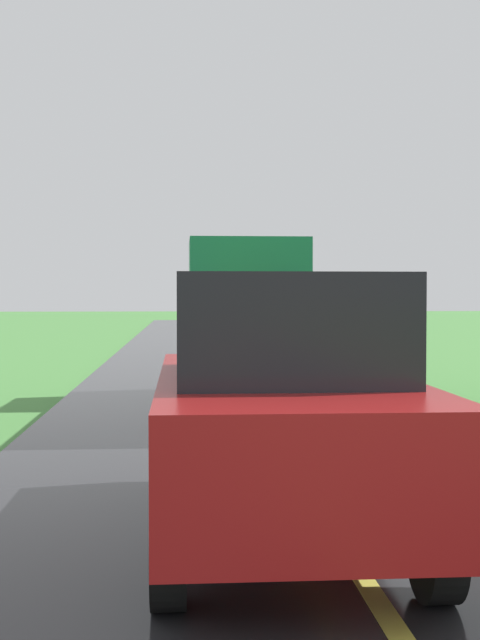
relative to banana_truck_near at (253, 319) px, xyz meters
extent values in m
cube|color=#2D2D30|center=(0.00, -0.83, -0.79)|extent=(0.90, 5.51, 0.24)
cube|color=brown|center=(0.00, -0.83, -0.59)|extent=(2.30, 5.80, 0.20)
cube|color=#197A4C|center=(0.00, 1.12, 0.46)|extent=(2.10, 1.90, 1.90)
cube|color=black|center=(0.00, 2.07, 0.79)|extent=(1.78, 0.02, 0.76)
cube|color=#232328|center=(-1.11, -1.81, 0.06)|extent=(0.08, 3.85, 1.10)
cube|color=#232328|center=(1.11, -1.81, 0.06)|extent=(0.08, 3.85, 1.10)
cube|color=#232328|center=(0.00, -3.69, 0.06)|extent=(2.30, 0.08, 1.10)
cube|color=#232328|center=(0.00, 0.08, 0.06)|extent=(2.30, 0.08, 1.10)
cylinder|color=black|center=(-1.05, 0.97, -0.89)|extent=(0.28, 1.00, 1.00)
cylinder|color=black|center=(1.05, 0.97, -0.89)|extent=(0.28, 1.00, 1.00)
cylinder|color=black|center=(-1.05, -2.43, -0.89)|extent=(0.28, 1.00, 1.00)
cylinder|color=black|center=(1.05, -2.43, -0.89)|extent=(0.28, 1.00, 1.00)
ellipsoid|color=#A8C62A|center=(-0.47, -0.48, 0.34)|extent=(0.58, 0.67, 0.41)
ellipsoid|color=#ABB71B|center=(0.67, -0.28, -0.29)|extent=(0.57, 0.53, 0.40)
ellipsoid|color=#B1B81D|center=(0.01, -1.38, -0.03)|extent=(0.40, 0.46, 0.45)
ellipsoid|color=#ADCC24|center=(-0.34, -0.92, 0.30)|extent=(0.54, 0.53, 0.45)
ellipsoid|color=#B1CE2A|center=(0.87, -0.50, -0.35)|extent=(0.54, 0.62, 0.40)
ellipsoid|color=#A0BF32|center=(0.12, -0.84, 0.01)|extent=(0.42, 0.49, 0.40)
ellipsoid|color=#9BCB20|center=(0.58, -1.86, -0.32)|extent=(0.54, 0.70, 0.40)
ellipsoid|color=#ACB72E|center=(0.11, -2.93, 0.00)|extent=(0.43, 0.46, 0.50)
ellipsoid|color=#A1C133|center=(-0.56, -1.64, 0.36)|extent=(0.43, 0.51, 0.47)
ellipsoid|color=#ADCE2A|center=(-0.33, -1.38, 0.03)|extent=(0.54, 0.59, 0.48)
ellipsoid|color=#9CC42A|center=(-0.28, -2.43, -0.33)|extent=(0.58, 0.62, 0.42)
ellipsoid|color=#B0D021|center=(-0.39, -3.18, 0.33)|extent=(0.59, 0.56, 0.46)
ellipsoid|color=#ADBE2D|center=(0.49, -3.20, 0.05)|extent=(0.44, 0.46, 0.42)
cube|color=maroon|center=(-0.50, -7.87, -0.58)|extent=(1.70, 4.10, 0.80)
cube|color=black|center=(-0.50, -8.07, 0.17)|extent=(1.44, 2.05, 0.70)
cylinder|color=black|center=(-1.27, -6.60, -1.07)|extent=(0.20, 0.64, 0.64)
cylinder|color=black|center=(0.27, -6.60, -1.07)|extent=(0.20, 0.64, 0.64)
cylinder|color=black|center=(-1.27, -9.14, -1.07)|extent=(0.20, 0.64, 0.64)
cylinder|color=black|center=(0.27, -9.14, -1.07)|extent=(0.20, 0.64, 0.64)
camera|label=1|loc=(-1.19, -13.76, 0.38)|focal=46.07mm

